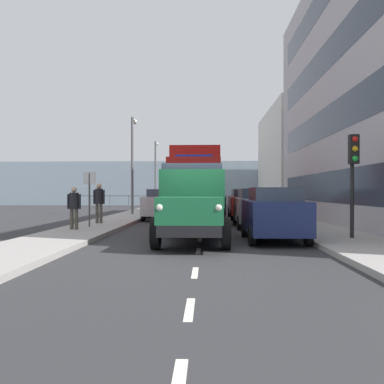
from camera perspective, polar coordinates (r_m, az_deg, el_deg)
ground_plane at (r=22.29m, az=1.52°, el=-4.02°), size 80.00×80.00×0.00m
sidewalk_left at (r=22.69m, az=13.03°, el=-3.76°), size 2.40×41.82×0.15m
sidewalk_right at (r=22.78m, az=-9.95°, el=-3.75°), size 2.40×41.82×0.15m
road_centreline_markings at (r=21.77m, az=1.50°, el=-4.11°), size 0.12×38.38×0.01m
building_far_block at (r=38.36m, az=15.87°, el=4.34°), size 7.21×13.73×8.89m
sea_horizon at (r=46.15m, az=1.84°, el=1.21°), size 80.00×0.80×5.00m
seawall_railing at (r=42.54m, az=1.81°, el=-0.82°), size 28.08×0.08×1.20m
truck_vintage_green at (r=12.50m, az=0.07°, el=-1.84°), size 2.17×5.64×2.43m
lorry_cargo_red at (r=21.77m, az=0.53°, el=1.35°), size 2.58×8.20×3.87m
car_navy_kerbside_near at (r=13.37m, az=11.33°, el=-2.94°), size 1.82×3.85×1.72m
car_grey_kerbside_1 at (r=18.22m, az=8.86°, el=-2.13°), size 1.79×4.12×1.72m
car_red_kerbside_2 at (r=23.78m, az=7.28°, el=-1.61°), size 1.75×4.08×1.72m
car_silver_oppositeside_0 at (r=23.39m, az=-4.28°, el=-1.63°), size 1.81×4.66×1.72m
car_black_oppositeside_1 at (r=30.23m, az=-2.82°, el=-1.24°), size 1.89×3.99×1.72m
pedestrian_couple_a at (r=16.19m, az=-16.16°, el=-1.70°), size 0.53×0.34×1.62m
pedestrian_by_lamp at (r=19.04m, az=-12.87°, el=-1.04°), size 0.53×0.34×1.81m
traffic_light_near at (r=13.58m, az=21.61°, el=3.77°), size 0.28×0.41×3.20m
lamp_post_promenade at (r=26.65m, az=-8.28°, el=4.99°), size 0.32×1.14×6.22m
lamp_post_far at (r=37.06m, az=-5.10°, el=3.42°), size 0.32×1.14×5.98m
street_sign at (r=17.22m, az=-14.15°, el=0.37°), size 0.50×0.07×2.25m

